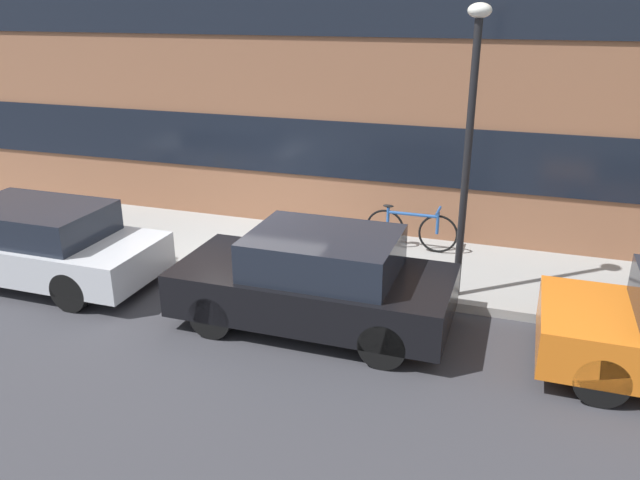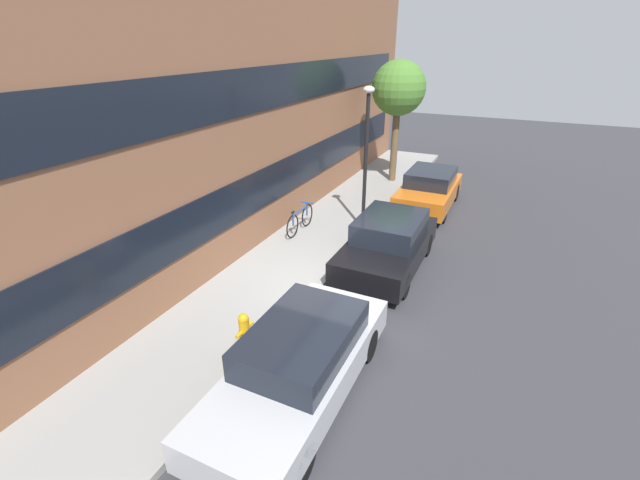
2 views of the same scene
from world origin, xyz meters
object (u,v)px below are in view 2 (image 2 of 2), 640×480
object	(u,v)px
street_tree	(399,89)
lamp_post	(366,144)
parked_car_silver	(300,362)
fire_hydrant	(244,329)
parked_car_orange	(429,189)
bicycle	(300,219)
parked_car_black	(388,243)

from	to	relation	value
street_tree	lamp_post	bearing A→B (deg)	-173.29
parked_car_silver	street_tree	xyz separation A→B (m)	(12.10, 1.98, 3.11)
fire_hydrant	street_tree	bearing A→B (deg)	2.47
street_tree	fire_hydrant	bearing A→B (deg)	-177.53
fire_hydrant	lamp_post	world-z (taller)	lamp_post
fire_hydrant	lamp_post	bearing A→B (deg)	-1.12
parked_car_orange	bicycle	world-z (taller)	parked_car_orange
parked_car_silver	street_tree	bearing A→B (deg)	-170.71
parked_car_black	parked_car_orange	size ratio (longest dim) A/B	1.03
street_tree	bicycle	bearing A→B (deg)	170.59
parked_car_silver	parked_car_black	distance (m)	4.98
parked_car_orange	street_tree	distance (m)	4.25
lamp_post	bicycle	bearing A→B (deg)	121.73
parked_car_orange	lamp_post	xyz separation A→B (m)	(-3.13, 1.36, 2.12)
fire_hydrant	bicycle	size ratio (longest dim) A/B	0.42
parked_car_black	street_tree	size ratio (longest dim) A/B	0.83
bicycle	lamp_post	xyz separation A→B (m)	(1.03, -1.67, 2.25)
parked_car_silver	lamp_post	xyz separation A→B (m)	(6.82, 1.36, 2.13)
parked_car_silver	lamp_post	distance (m)	7.27
parked_car_black	street_tree	bearing A→B (deg)	-164.46
fire_hydrant	parked_car_orange	bearing A→B (deg)	-8.92
parked_car_black	bicycle	xyz separation A→B (m)	(0.80, 3.02, -0.15)
parked_car_black	street_tree	xyz separation A→B (m)	(7.11, 1.98, 3.07)
street_tree	lamp_post	distance (m)	5.41
parked_car_orange	bicycle	bearing A→B (deg)	-35.98
parked_car_silver	lamp_post	bearing A→B (deg)	-168.74
street_tree	lamp_post	size ratio (longest dim) A/B	1.11
bicycle	lamp_post	world-z (taller)	lamp_post
lamp_post	parked_car_black	bearing A→B (deg)	-143.46
bicycle	lamp_post	distance (m)	2.98
parked_car_orange	bicycle	distance (m)	5.15
street_tree	lamp_post	xyz separation A→B (m)	(-5.28, -0.62, -0.98)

